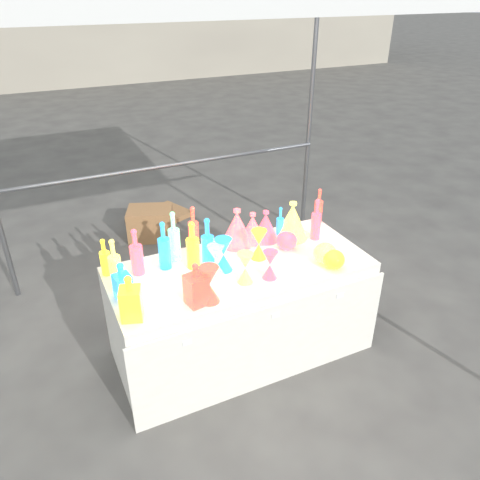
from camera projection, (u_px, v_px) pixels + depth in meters
name	position (u px, v px, depth m)	size (l,w,h in m)	color
ground	(240.00, 348.00, 3.59)	(80.00, 80.00, 0.00)	slate
canopy_tent	(239.00, 0.00, 2.45)	(3.15, 3.15, 2.46)	gray
display_table	(241.00, 310.00, 3.41)	(1.84, 0.83, 0.75)	white
cardboard_box_closed	(151.00, 223.00, 5.08)	(0.47, 0.34, 0.34)	#A6764B
cardboard_box_flat	(160.00, 216.00, 5.56)	(0.66, 0.47, 0.06)	#A6764B
bottle_0	(105.00, 257.00, 3.08)	(0.07, 0.07, 0.27)	#BF4211
bottle_1	(164.00, 245.00, 3.13)	(0.08, 0.08, 0.35)	#167A24
bottle_2	(193.00, 228.00, 3.35)	(0.07, 0.07, 0.34)	orange
bottle_3	(136.00, 252.00, 3.07)	(0.09, 0.09, 0.33)	#1D21AD
bottle_4	(115.00, 263.00, 2.94)	(0.08, 0.08, 0.34)	#136A76
bottle_5	(174.00, 236.00, 3.21)	(0.08, 0.08, 0.37)	#C22677
bottle_6	(193.00, 245.00, 3.13)	(0.09, 0.09, 0.35)	#BF4211
bottle_7	(208.00, 243.00, 3.12)	(0.09, 0.09, 0.37)	#167A24
decanter_0	(130.00, 297.00, 2.66)	(0.12, 0.12, 0.29)	#BF4211
decanter_1	(196.00, 284.00, 2.78)	(0.12, 0.12, 0.29)	orange
decanter_2	(122.00, 281.00, 2.84)	(0.10, 0.10, 0.26)	#167A24
hourglass_0	(209.00, 284.00, 2.81)	(0.12, 0.12, 0.24)	orange
hourglass_1	(270.00, 265.00, 3.05)	(0.10, 0.10, 0.20)	#1D21AD
hourglass_2	(245.00, 268.00, 3.00)	(0.11, 0.11, 0.21)	#136A76
hourglass_3	(216.00, 261.00, 3.06)	(0.11, 0.11, 0.23)	#C22677
hourglass_4	(259.00, 244.00, 3.27)	(0.11, 0.11, 0.22)	#BF4211
hourglass_5	(224.00, 255.00, 3.13)	(0.12, 0.12, 0.24)	#167A24
globe_0	(334.00, 260.00, 3.17)	(0.15, 0.15, 0.12)	#BF4211
globe_1	(325.00, 254.00, 3.24)	(0.16, 0.16, 0.13)	#136A76
globe_3	(287.00, 241.00, 3.40)	(0.15, 0.15, 0.12)	#1D21AD
lampshade_0	(237.00, 227.00, 3.43)	(0.24, 0.24, 0.29)	gold
lampshade_1	(253.00, 227.00, 3.48)	(0.20, 0.20, 0.23)	gold
lampshade_2	(266.00, 225.00, 3.50)	(0.20, 0.20, 0.24)	#1D21AD
lampshade_3	(292.00, 220.00, 3.52)	(0.25, 0.25, 0.29)	#136A76
bottle_8	(280.00, 223.00, 3.52)	(0.06, 0.06, 0.26)	#167A24
bottle_9	(319.00, 206.00, 3.75)	(0.07, 0.07, 0.29)	orange
bottle_10	(316.00, 219.00, 3.49)	(0.07, 0.07, 0.33)	#1D21AD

